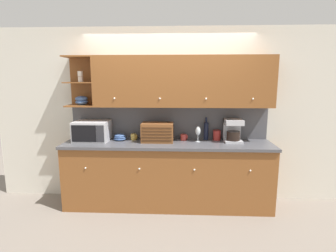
{
  "coord_description": "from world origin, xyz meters",
  "views": [
    {
      "loc": [
        0.17,
        -3.93,
        1.84
      ],
      "look_at": [
        0.0,
        -0.2,
        1.18
      ],
      "focal_mm": 28.0,
      "sensor_mm": 36.0,
      "label": 1
    }
  ],
  "objects": [
    {
      "name": "mug",
      "position": [
        -0.52,
        -0.13,
        1.0
      ],
      "size": [
        0.1,
        0.09,
        0.09
      ],
      "color": "gold",
      "rests_on": "counter_unit"
    },
    {
      "name": "mug_blue_second",
      "position": [
        0.23,
        -0.12,
        1.0
      ],
      "size": [
        0.11,
        0.09,
        0.09
      ],
      "color": "#B73D38",
      "rests_on": "counter_unit"
    },
    {
      "name": "counter_unit",
      "position": [
        0.0,
        -0.29,
        0.48
      ],
      "size": [
        2.97,
        0.61,
        0.95
      ],
      "color": "brown",
      "rests_on": "ground_plane"
    },
    {
      "name": "bowl_stack_on_counter",
      "position": [
        -0.72,
        -0.17,
        1.0
      ],
      "size": [
        0.18,
        0.18,
        0.09
      ],
      "color": "#3D5B93",
      "rests_on": "counter_unit"
    },
    {
      "name": "coffee_maker",
      "position": [
        0.94,
        -0.18,
        1.12
      ],
      "size": [
        0.25,
        0.27,
        0.33
      ],
      "color": "#B7B7BC",
      "rests_on": "counter_unit"
    },
    {
      "name": "wine_bottle",
      "position": [
        0.56,
        -0.07,
        1.1
      ],
      "size": [
        0.07,
        0.07,
        0.34
      ],
      "color": "black",
      "rests_on": "counter_unit"
    },
    {
      "name": "upper_cabinets",
      "position": [
        0.16,
        -0.16,
        1.81
      ],
      "size": [
        2.95,
        0.34,
        0.72
      ],
      "color": "brown",
      "rests_on": "backsplash_panel"
    },
    {
      "name": "storage_canister",
      "position": [
        0.72,
        -0.09,
        1.03
      ],
      "size": [
        0.12,
        0.12,
        0.15
      ],
      "color": "#B22D28",
      "rests_on": "counter_unit"
    },
    {
      "name": "wall_back",
      "position": [
        0.0,
        0.03,
        1.3
      ],
      "size": [
        5.35,
        0.06,
        2.6
      ],
      "color": "beige",
      "rests_on": "ground_plane"
    },
    {
      "name": "bread_box",
      "position": [
        -0.15,
        -0.24,
        1.09
      ],
      "size": [
        0.45,
        0.27,
        0.28
      ],
      "color": "brown",
      "rests_on": "counter_unit"
    },
    {
      "name": "wine_glass",
      "position": [
        0.43,
        -0.22,
        1.11
      ],
      "size": [
        0.07,
        0.07,
        0.23
      ],
      "color": "silver",
      "rests_on": "counter_unit"
    },
    {
      "name": "ground_plane",
      "position": [
        0.0,
        0.0,
        0.0
      ],
      "size": [
        24.0,
        24.0,
        0.0
      ],
      "primitive_type": "plane",
      "color": "slate"
    },
    {
      "name": "microwave",
      "position": [
        -1.11,
        -0.22,
        1.1
      ],
      "size": [
        0.49,
        0.4,
        0.3
      ],
      "color": "silver",
      "rests_on": "counter_unit"
    },
    {
      "name": "backsplash_panel",
      "position": [
        0.0,
        -0.01,
        1.2
      ],
      "size": [
        2.95,
        0.01,
        0.5
      ],
      "color": "#4C4C51",
      "rests_on": "counter_unit"
    }
  ]
}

